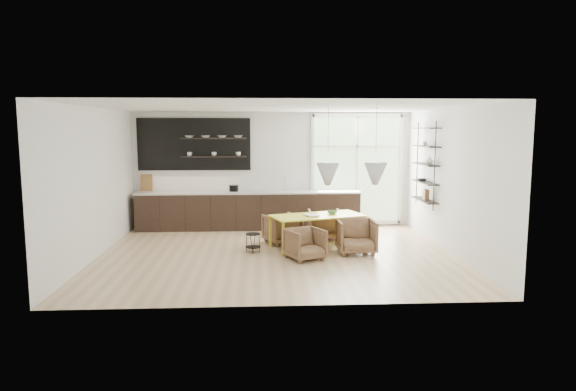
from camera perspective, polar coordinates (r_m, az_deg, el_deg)
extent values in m
cube|color=beige|center=(10.31, -1.30, -6.57)|extent=(7.00, 6.00, 0.01)
cube|color=white|center=(13.04, -1.75, 2.88)|extent=(7.00, 0.02, 2.90)
cube|color=white|center=(10.54, -20.71, 1.29)|extent=(0.02, 6.00, 2.90)
cube|color=white|center=(10.75, 17.68, 1.53)|extent=(0.02, 6.00, 2.90)
cube|color=white|center=(10.01, -1.35, 9.78)|extent=(7.00, 6.00, 0.01)
cube|color=#B2D1A5|center=(13.24, 7.61, 2.88)|extent=(2.20, 0.02, 2.70)
cube|color=white|center=(13.21, 7.64, 2.87)|extent=(2.30, 0.08, 2.80)
cone|color=silver|center=(9.62, 4.44, 2.40)|extent=(0.44, 0.44, 0.42)
cone|color=silver|center=(9.78, 9.68, 2.40)|extent=(0.44, 0.44, 0.42)
cylinder|color=black|center=(9.58, 4.49, 7.20)|extent=(0.01, 0.01, 0.89)
cylinder|color=black|center=(9.74, 9.79, 7.12)|extent=(0.01, 0.01, 0.89)
cube|color=black|center=(12.83, -4.37, -1.72)|extent=(5.50, 0.65, 0.90)
cube|color=beige|center=(12.76, -4.39, 0.36)|extent=(5.54, 0.69, 0.04)
cube|color=white|center=(13.05, -4.38, 1.76)|extent=(5.50, 0.02, 0.55)
cube|color=black|center=(13.06, -10.38, 5.62)|extent=(2.80, 0.06, 1.30)
cube|color=black|center=(12.87, -8.25, 6.31)|extent=(1.60, 0.28, 0.03)
cube|color=black|center=(12.88, -8.21, 4.31)|extent=(1.60, 0.28, 0.03)
cube|color=brown|center=(13.27, -15.46, 1.39)|extent=(0.30, 0.10, 0.42)
cylinder|color=silver|center=(12.85, -0.38, 1.33)|extent=(0.02, 0.02, 0.40)
imported|color=white|center=(12.93, -10.92, 6.44)|extent=(0.22, 0.22, 0.05)
imported|color=white|center=(12.88, -9.14, 6.48)|extent=(0.22, 0.22, 0.05)
imported|color=white|center=(12.85, -7.36, 6.51)|extent=(0.22, 0.22, 0.05)
imported|color=white|center=(12.83, -5.56, 6.53)|extent=(0.22, 0.22, 0.05)
imported|color=white|center=(12.95, -10.87, 4.55)|extent=(0.12, 0.12, 0.10)
imported|color=white|center=(12.88, -8.22, 4.59)|extent=(0.12, 0.12, 0.10)
imported|color=white|center=(12.84, -5.54, 4.62)|extent=(0.12, 0.12, 0.10)
cylinder|color=black|center=(12.80, -6.05, 0.77)|extent=(0.22, 0.22, 0.14)
cube|color=black|center=(11.24, 15.98, 3.13)|extent=(0.02, 0.02, 1.90)
cube|color=black|center=(12.38, 14.17, 3.57)|extent=(0.02, 0.02, 1.90)
cube|color=black|center=(11.89, 14.90, -0.49)|extent=(0.26, 1.20, 0.02)
cube|color=black|center=(11.84, 14.96, 1.43)|extent=(0.26, 1.20, 0.02)
cube|color=black|center=(11.81, 15.03, 3.36)|extent=(0.26, 1.20, 0.02)
cube|color=black|center=(11.79, 15.09, 5.30)|extent=(0.26, 1.20, 0.03)
cube|color=black|center=(11.78, 15.16, 7.24)|extent=(0.26, 1.20, 0.03)
imported|color=white|center=(11.57, 15.43, 3.80)|extent=(0.18, 0.18, 0.19)
imported|color=#333338|center=(12.03, 14.67, 1.71)|extent=(0.22, 0.22, 0.05)
imported|color=white|center=(11.88, 14.95, 5.60)|extent=(0.10, 0.10, 0.09)
cube|color=brown|center=(11.78, 15.07, 0.08)|extent=(0.10, 0.18, 0.24)
cube|color=yellow|center=(10.75, 3.28, -2.26)|extent=(2.08, 1.41, 0.03)
cube|color=yellow|center=(10.12, -0.53, -4.87)|extent=(0.05, 0.05, 0.67)
cube|color=yellow|center=(10.83, -1.98, -4.05)|extent=(0.05, 0.05, 0.67)
cube|color=yellow|center=(10.88, 8.49, -4.07)|extent=(0.05, 0.05, 0.67)
cube|color=yellow|center=(11.55, 6.59, -3.37)|extent=(0.05, 0.05, 0.67)
imported|color=brown|center=(11.24, -0.68, -3.69)|extent=(0.92, 0.93, 0.64)
imported|color=brown|center=(11.68, 4.08, -3.20)|extent=(0.73, 0.75, 0.67)
imported|color=brown|center=(9.86, 1.92, -5.41)|extent=(0.86, 0.87, 0.60)
imported|color=brown|center=(10.41, 7.59, -4.52)|extent=(0.74, 0.76, 0.69)
cylinder|color=black|center=(10.42, -3.92, -4.28)|extent=(0.29, 0.29, 0.02)
cylinder|color=black|center=(10.48, -3.91, -5.72)|extent=(0.30, 0.30, 0.01)
cylinder|color=black|center=(10.44, -3.19, -5.32)|extent=(0.01, 0.01, 0.38)
cylinder|color=black|center=(10.59, -3.77, -5.13)|extent=(0.01, 0.01, 0.38)
cylinder|color=black|center=(10.49, -4.63, -5.27)|extent=(0.01, 0.01, 0.38)
cylinder|color=black|center=(10.33, -4.05, -5.45)|extent=(0.01, 0.01, 0.38)
imported|color=white|center=(10.58, 2.01, -2.25)|extent=(0.35, 0.39, 0.03)
imported|color=#5A8957|center=(10.93, 4.94, -1.86)|extent=(0.22, 0.22, 0.07)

